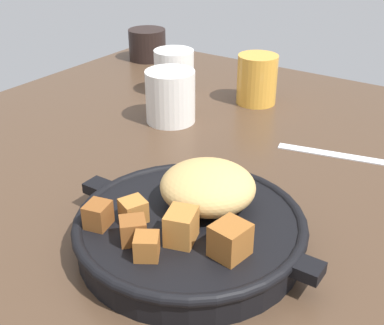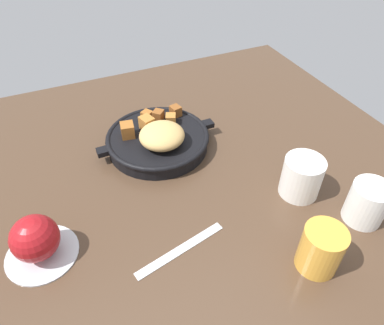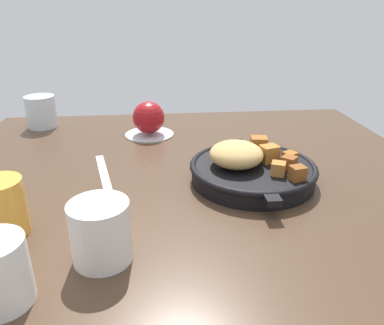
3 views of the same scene
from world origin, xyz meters
The scene contains 8 objects.
ground_plane centered at (0.00, 0.00, -1.20)cm, with size 102.27×99.57×2.40cm, color #473323.
cast_iron_skillet centered at (3.94, -11.13, 2.65)cm, with size 27.96×23.65×7.80cm.
saucer_plate centered at (32.18, 8.12, 0.30)cm, with size 12.32×12.32×0.60cm, color #B7BABF.
red_apple centered at (32.18, 8.12, 4.57)cm, with size 7.95×7.95×7.95cm, color maroon.
butter_knife centered at (10.12, 16.99, 0.18)cm, with size 17.83×1.60×0.36cm, color silver.
juice_glass_amber centered at (-9.52, 28.65, 4.22)cm, with size 6.88×6.88×8.43cm, color gold.
ceramic_mug_white centered at (-17.02, 13.72, 4.15)cm, with size 7.82×7.82×8.29cm, color silver.
white_creamer_pitcher centered at (-23.81, 24.08, 4.06)cm, with size 7.09×7.09×8.12cm, color white.
Camera 2 is at (22.82, 50.48, 52.36)cm, focal length 33.10 mm.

